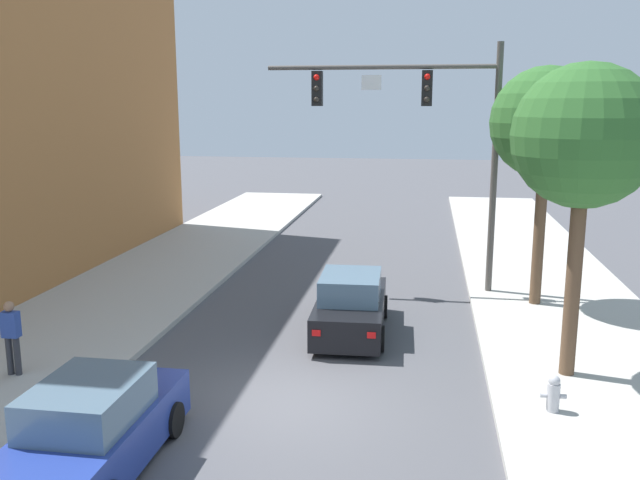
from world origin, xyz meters
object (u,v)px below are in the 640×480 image
Objects in this scene: traffic_signal_mast at (429,121)px; street_tree_nearest at (584,138)px; car_lead_black at (351,306)px; pedestrian_sidewalk_left_walker at (11,334)px; car_following_blue at (94,431)px; street_tree_second at (546,124)px; fire_hydrant at (553,393)px.

street_tree_nearest is (3.12, -6.48, -0.16)m from traffic_signal_mast.
car_lead_black is 8.04m from pedestrian_sidewalk_left_walker.
car_lead_black is 8.14m from car_following_blue.
street_tree_second reaches higher than pedestrian_sidewalk_left_walker.
car_following_blue is at bearing -114.14° from traffic_signal_mast.
street_tree_second is (0.73, 7.25, 4.82)m from fire_hydrant.
car_following_blue is 2.59× the size of pedestrian_sidewalk_left_walker.
street_tree_nearest is at bearing -64.28° from traffic_signal_mast.
pedestrian_sidewalk_left_walker is 12.64m from street_tree_nearest.
street_tree_nearest is (11.78, 1.92, 4.14)m from pedestrian_sidewalk_left_walker.
traffic_signal_mast reaches higher than street_tree_second.
fire_hydrant is at bearing -107.79° from street_tree_nearest.
car_lead_black is 2.62× the size of pedestrian_sidewalk_left_walker.
car_following_blue is 0.63× the size of street_tree_second.
traffic_signal_mast is 1.14× the size of street_tree_nearest.
pedestrian_sidewalk_left_walker is at bearing -170.73° from street_tree_nearest.
car_following_blue reaches higher than fire_hydrant.
traffic_signal_mast reaches higher than fire_hydrant.
car_following_blue is 8.31m from fire_hydrant.
fire_hydrant is (4.35, -4.28, -0.22)m from car_lead_black.
pedestrian_sidewalk_left_walker is at bearing 179.93° from fire_hydrant.
pedestrian_sidewalk_left_walker is at bearing -147.97° from car_lead_black.
fire_hydrant is (7.69, 3.15, -0.22)m from car_following_blue.
car_lead_black is at bearing 135.50° from fire_hydrant.
street_tree_nearest is at bearing -91.20° from street_tree_second.
street_tree_second is at bearing 84.22° from fire_hydrant.
street_tree_nearest is (8.31, 5.09, 4.48)m from car_following_blue.
car_following_blue is 0.64× the size of street_tree_nearest.
car_following_blue is at bearing -128.99° from street_tree_second.
street_tree_second is at bearing 88.80° from street_tree_nearest.
traffic_signal_mast is 3.44m from street_tree_second.
street_tree_second reaches higher than fire_hydrant.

